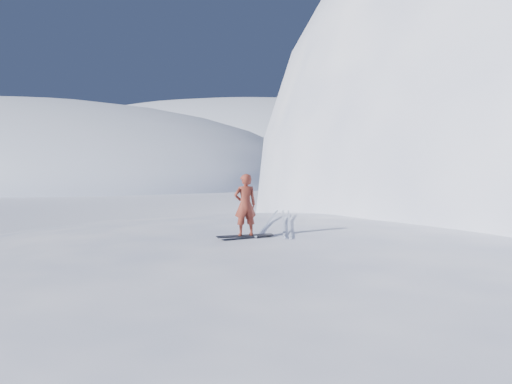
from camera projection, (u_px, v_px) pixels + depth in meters
ground at (312, 354)px, 11.40m from camera, size 400.00×400.00×0.00m
near_ridge at (366, 317)px, 13.99m from camera, size 36.00×28.00×4.80m
far_ridge_c at (233, 171)px, 127.87m from camera, size 140.00×90.00×36.00m
wind_bumps at (305, 322)px, 13.59m from camera, size 16.00×14.40×1.00m
snowboard at (245, 236)px, 13.17m from camera, size 1.44×1.07×0.03m
snowboarder at (245, 205)px, 13.11m from camera, size 0.71×0.65×1.63m
vapor_plume at (11, 185)px, 70.75m from camera, size 8.97×7.18×6.28m
board_tracks at (280, 221)px, 15.93m from camera, size 1.89×5.94×0.04m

